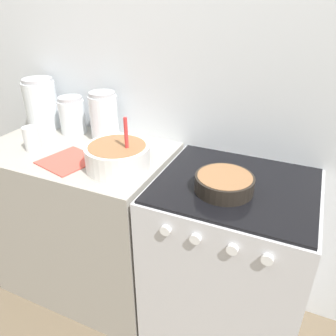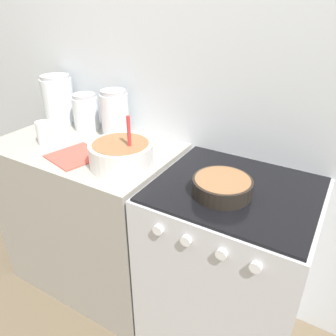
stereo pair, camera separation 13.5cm
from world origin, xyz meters
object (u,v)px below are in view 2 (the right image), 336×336
Objects in this scene: baking_pan at (222,186)px; mixing_bowl at (121,153)px; storage_jar_right at (115,117)px; tin_can at (44,133)px; stove at (227,270)px; storage_jar_middle at (86,114)px; storage_jar_left at (59,103)px.

mixing_bowl is at bearing -179.10° from baking_pan.
storage_jar_right reaches higher than mixing_bowl.
mixing_bowl reaches higher than tin_can.
baking_pan is at bearing -114.99° from stove.
storage_jar_middle is 0.80× the size of storage_jar_right.
baking_pan is 0.92× the size of storage_jar_right.
storage_jar_middle reaches higher than stove.
stove is 3.21× the size of storage_jar_left.
storage_jar_right is at bearing 0.00° from storage_jar_left.
storage_jar_middle is (-0.45, 0.26, 0.02)m from mixing_bowl.
stove is at bearing -8.90° from storage_jar_left.
tin_can is at bearing -58.05° from storage_jar_left.
tin_can is at bearing -179.38° from mixing_bowl.
tin_can is at bearing -132.95° from storage_jar_right.
storage_jar_middle is at bearing 81.26° from tin_can.
storage_jar_left is (-1.13, 0.25, 0.08)m from baking_pan.
baking_pan is 1.16m from storage_jar_left.
storage_jar_left is 0.21m from storage_jar_middle.
stove is 0.95m from storage_jar_right.
storage_jar_right reaches higher than tin_can.
storage_jar_left reaches higher than storage_jar_middle.
storage_jar_left is at bearing 180.00° from storage_jar_middle.
mixing_bowl is 1.13× the size of storage_jar_right.
mixing_bowl reaches higher than storage_jar_middle.
storage_jar_left reaches higher than storage_jar_right.
stove is at bearing 65.01° from baking_pan.
stove is at bearing -10.79° from storage_jar_middle.
mixing_bowl is 2.39× the size of tin_can.
baking_pan is 0.96m from storage_jar_middle.
storage_jar_right is at bearing 47.05° from tin_can.
baking_pan is at bearing -19.53° from storage_jar_right.
storage_jar_middle is at bearing -0.00° from storage_jar_left.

